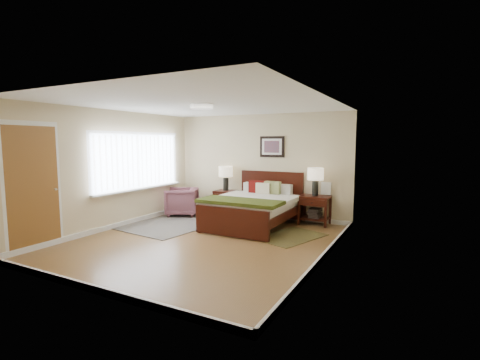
{
  "coord_description": "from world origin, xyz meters",
  "views": [
    {
      "loc": [
        3.53,
        -5.25,
        1.83
      ],
      "look_at": [
        0.21,
        1.07,
        1.05
      ],
      "focal_mm": 26.0,
      "sensor_mm": 36.0,
      "label": 1
    }
  ],
  "objects_px": {
    "bed": "(254,203)",
    "lamp_right": "(315,176)",
    "nightstand_left": "(225,195)",
    "lamp_left": "(226,173)",
    "rug_persian": "(176,223)",
    "nightstand_right": "(315,207)",
    "armchair": "(182,202)"
  },
  "relations": [
    {
      "from": "nightstand_left",
      "to": "rug_persian",
      "type": "xyz_separation_m",
      "value": [
        -0.53,
        -1.35,
        -0.48
      ]
    },
    {
      "from": "bed",
      "to": "nightstand_right",
      "type": "relative_size",
      "value": 3.16
    },
    {
      "from": "lamp_right",
      "to": "rug_persian",
      "type": "distance_m",
      "value": 3.3
    },
    {
      "from": "bed",
      "to": "lamp_left",
      "type": "distance_m",
      "value": 1.5
    },
    {
      "from": "bed",
      "to": "nightstand_right",
      "type": "height_order",
      "value": "bed"
    },
    {
      "from": "nightstand_right",
      "to": "lamp_left",
      "type": "relative_size",
      "value": 1.07
    },
    {
      "from": "nightstand_right",
      "to": "armchair",
      "type": "xyz_separation_m",
      "value": [
        -3.22,
        -0.58,
        -0.04
      ]
    },
    {
      "from": "nightstand_right",
      "to": "lamp_right",
      "type": "bearing_deg",
      "value": 90.0
    },
    {
      "from": "bed",
      "to": "lamp_left",
      "type": "height_order",
      "value": "lamp_left"
    },
    {
      "from": "armchair",
      "to": "nightstand_left",
      "type": "bearing_deg",
      "value": 94.57
    },
    {
      "from": "nightstand_right",
      "to": "rug_persian",
      "type": "height_order",
      "value": "nightstand_right"
    },
    {
      "from": "bed",
      "to": "armchair",
      "type": "bearing_deg",
      "value": 174.76
    },
    {
      "from": "bed",
      "to": "rug_persian",
      "type": "xyz_separation_m",
      "value": [
        -1.69,
        -0.58,
        -0.51
      ]
    },
    {
      "from": "lamp_right",
      "to": "armchair",
      "type": "bearing_deg",
      "value": -169.55
    },
    {
      "from": "nightstand_left",
      "to": "armchair",
      "type": "bearing_deg",
      "value": -148.46
    },
    {
      "from": "nightstand_left",
      "to": "nightstand_right",
      "type": "height_order",
      "value": "nightstand_right"
    },
    {
      "from": "rug_persian",
      "to": "nightstand_right",
      "type": "bearing_deg",
      "value": 32.36
    },
    {
      "from": "lamp_left",
      "to": "rug_persian",
      "type": "height_order",
      "value": "lamp_left"
    },
    {
      "from": "bed",
      "to": "lamp_right",
      "type": "bearing_deg",
      "value": 34.92
    },
    {
      "from": "rug_persian",
      "to": "lamp_left",
      "type": "bearing_deg",
      "value": 75.6
    },
    {
      "from": "lamp_left",
      "to": "armchair",
      "type": "bearing_deg",
      "value": -147.52
    },
    {
      "from": "bed",
      "to": "rug_persian",
      "type": "distance_m",
      "value": 1.85
    },
    {
      "from": "nightstand_right",
      "to": "bed",
      "type": "bearing_deg",
      "value": -145.52
    },
    {
      "from": "lamp_right",
      "to": "nightstand_right",
      "type": "bearing_deg",
      "value": -90.0
    },
    {
      "from": "armchair",
      "to": "nightstand_right",
      "type": "bearing_deg",
      "value": 73.27
    },
    {
      "from": "lamp_right",
      "to": "rug_persian",
      "type": "xyz_separation_m",
      "value": [
        -2.81,
        -1.37,
        -1.07
      ]
    },
    {
      "from": "lamp_left",
      "to": "lamp_right",
      "type": "xyz_separation_m",
      "value": [
        2.29,
        0.0,
        0.03
      ]
    },
    {
      "from": "lamp_right",
      "to": "rug_persian",
      "type": "height_order",
      "value": "lamp_right"
    },
    {
      "from": "nightstand_left",
      "to": "lamp_right",
      "type": "bearing_deg",
      "value": 0.53
    },
    {
      "from": "rug_persian",
      "to": "lamp_right",
      "type": "bearing_deg",
      "value": 32.56
    },
    {
      "from": "nightstand_left",
      "to": "lamp_right",
      "type": "xyz_separation_m",
      "value": [
        2.29,
        0.02,
        0.59
      ]
    },
    {
      "from": "nightstand_left",
      "to": "lamp_right",
      "type": "distance_m",
      "value": 2.36
    }
  ]
}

